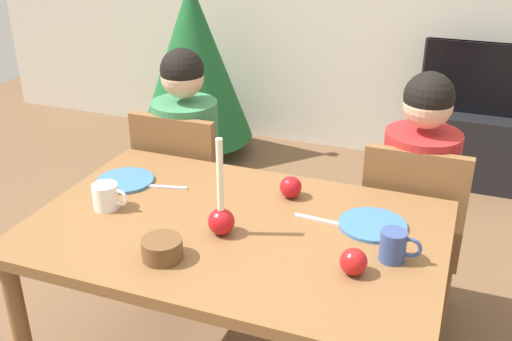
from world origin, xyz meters
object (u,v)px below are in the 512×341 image
chair_right (411,229)px  tv_stand (474,147)px  person_left_child (188,175)px  chair_left (185,188)px  tv (486,79)px  plate_left (125,180)px  mug_right (394,246)px  apple_by_left_plate (353,262)px  christmas_tree (193,62)px  dining_table (236,247)px  person_right_child (414,213)px  mug_left (106,196)px  plate_right (373,225)px  candle_centerpiece (221,215)px  bowl_walnuts (162,249)px  apple_near_candle (291,187)px

chair_right → tv_stand: chair_right is taller
person_left_child → chair_left: bearing=-90.0°
tv → plate_left: bearing=-121.1°
chair_left → mug_right: (1.05, -0.63, 0.29)m
tv → mug_right: 2.33m
apple_by_left_plate → person_left_child: bearing=140.8°
chair_left → christmas_tree: christmas_tree is taller
dining_table → person_right_child: bearing=50.1°
dining_table → mug_left: size_ratio=10.33×
dining_table → tv: tv is taller
person_right_child → plate_right: size_ratio=5.09×
chair_right → candle_centerpiece: 0.92m
mug_right → plate_left: bearing=170.6°
bowl_walnuts → person_left_child: bearing=112.7°
dining_table → apple_by_left_plate: apple_by_left_plate is taller
tv → tv_stand: bearing=-90.0°
mug_right → apple_near_candle: size_ratio=1.56×
candle_centerpiece → plate_left: (-0.51, 0.22, -0.06)m
plate_right → dining_table: bearing=-159.7°
person_left_child → mug_left: person_left_child is taller
mug_left → bowl_walnuts: size_ratio=1.06×
person_right_child → bowl_walnuts: size_ratio=9.15×
person_right_child → candle_centerpiece: person_right_child is taller
chair_right → candle_centerpiece: (-0.56, -0.67, 0.31)m
dining_table → plate_left: 0.56m
tv → apple_near_candle: bearing=-107.6°
chair_left → apple_near_candle: bearing=-28.6°
tv → mug_left: 2.65m
mug_left → christmas_tree: bearing=108.4°
chair_left → apple_by_left_plate: 1.23m
tv → dining_table: bearing=-108.2°
tv_stand → candle_centerpiece: size_ratio=1.88×
chair_left → chair_right: size_ratio=1.00×
mug_left → apple_near_candle: 0.67m
bowl_walnuts → mug_right: bearing=19.8°
person_right_child → tv: person_right_child is taller
person_right_child → plate_left: (-1.07, -0.48, 0.19)m
dining_table → candle_centerpiece: (-0.02, -0.06, 0.15)m
mug_right → plate_right: bearing=118.0°
tv_stand → plate_left: size_ratio=2.87×
person_right_child → tv: size_ratio=1.48×
tv_stand → bowl_walnuts: bowl_walnuts is taller
christmas_tree → plate_left: bearing=-71.3°
dining_table → chair_left: (-0.51, 0.61, -0.15)m
chair_left → bowl_walnuts: chair_left is taller
chair_right → plate_right: 0.52m
bowl_walnuts → dining_table: bearing=62.4°
christmas_tree → plate_right: christmas_tree is taller
tv → christmas_tree: size_ratio=0.59×
person_right_child → mug_right: size_ratio=9.16×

